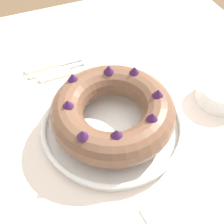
{
  "coord_description": "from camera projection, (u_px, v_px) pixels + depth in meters",
  "views": [
    {
      "loc": [
        0.43,
        -0.17,
        1.31
      ],
      "look_at": [
        0.02,
        -0.0,
        0.8
      ],
      "focal_mm": 50.0,
      "sensor_mm": 36.0,
      "label": 1
    }
  ],
  "objects": [
    {
      "name": "cake_knife",
      "position": [
        69.0,
        73.0,
        0.85
      ],
      "size": [
        0.02,
        0.19,
        0.01
      ],
      "rotation": [
        0.0,
        0.0,
        0.08
      ],
      "color": "white",
      "rests_on": "dining_table"
    },
    {
      "name": "side_bowl",
      "position": [
        222.0,
        92.0,
        0.77
      ],
      "size": [
        0.13,
        0.13,
        0.05
      ],
      "primitive_type": "cylinder",
      "color": "white",
      "rests_on": "dining_table"
    },
    {
      "name": "serving_knife",
      "position": [
        59.0,
        63.0,
        0.88
      ],
      "size": [
        0.02,
        0.22,
        0.01
      ],
      "rotation": [
        0.0,
        0.0,
        0.08
      ],
      "color": "white",
      "rests_on": "dining_table"
    },
    {
      "name": "fork",
      "position": [
        73.0,
        66.0,
        0.87
      ],
      "size": [
        0.02,
        0.21,
        0.01
      ],
      "rotation": [
        0.0,
        0.0,
        0.07
      ],
      "color": "white",
      "rests_on": "dining_table"
    },
    {
      "name": "dining_table",
      "position": [
        110.0,
        147.0,
        0.81
      ],
      "size": [
        1.12,
        1.09,
        0.73
      ],
      "color": "beige",
      "rests_on": "ground_plane"
    },
    {
      "name": "serving_dish",
      "position": [
        112.0,
        127.0,
        0.71
      ],
      "size": [
        0.32,
        0.32,
        0.03
      ],
      "color": "white",
      "rests_on": "dining_table"
    },
    {
      "name": "bundt_cake",
      "position": [
        112.0,
        112.0,
        0.68
      ],
      "size": [
        0.27,
        0.27,
        0.09
      ],
      "color": "brown",
      "rests_on": "serving_dish"
    }
  ]
}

